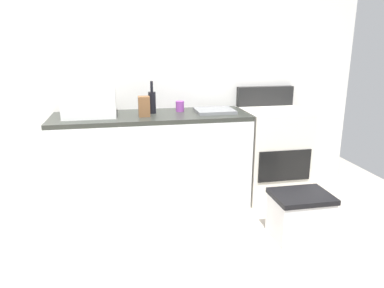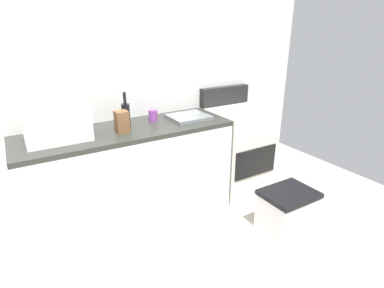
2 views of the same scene
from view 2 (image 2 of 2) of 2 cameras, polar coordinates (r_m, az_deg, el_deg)
wall_back at (r=2.83m, az=-20.96°, el=11.35°), size 5.00×0.10×2.60m
kitchen_counter at (r=2.83m, az=-11.35°, el=-5.85°), size 1.80×0.60×0.90m
stove_oven at (r=3.38m, az=8.31°, el=-0.78°), size 0.60×0.61×1.10m
microwave at (r=2.52m, az=-24.00°, el=3.67°), size 0.46×0.34×0.27m
sink_basin at (r=2.89m, az=-0.65°, el=5.08°), size 0.36×0.32×0.03m
wine_bottle at (r=2.69m, az=-12.22°, el=5.45°), size 0.07×0.07×0.30m
coffee_mug at (r=2.84m, az=-7.28°, el=5.33°), size 0.08×0.08×0.10m
knife_block at (r=2.54m, az=-12.95°, el=4.05°), size 0.10×0.10×0.18m
storage_bin at (r=2.89m, az=17.27°, el=-11.74°), size 0.46×0.36×0.38m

